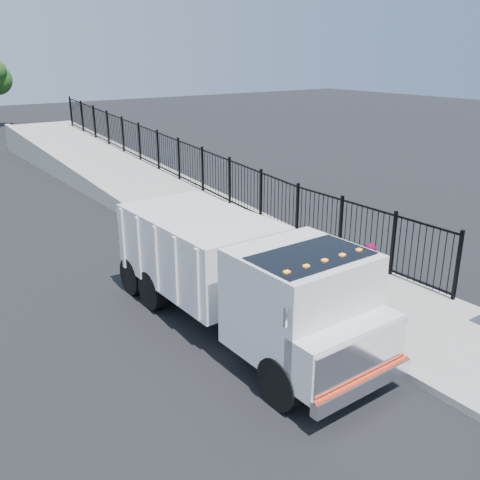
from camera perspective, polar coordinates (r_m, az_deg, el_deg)
ground at (r=13.36m, az=5.84°, el=-7.58°), size 120.00×120.00×0.00m
sidewalk at (r=13.44m, az=17.84°, el=-8.02°), size 3.55×12.00×0.12m
curb at (r=12.08m, az=12.20°, el=-10.63°), size 0.30×12.00×0.16m
ramp at (r=27.49m, az=-13.15°, el=6.26°), size 3.95×24.06×3.19m
iron_fence at (r=24.37m, az=-6.49°, el=7.16°), size 0.10×28.00×1.80m
truck at (r=11.75m, az=0.12°, el=-3.58°), size 2.57×7.56×2.58m
worker at (r=13.33m, az=13.51°, el=-3.64°), size 0.44×0.63×1.64m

